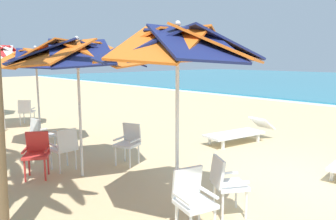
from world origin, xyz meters
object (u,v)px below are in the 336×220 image
object	(u,v)px
plastic_chair_2	(65,147)
plastic_chair_7	(26,110)
beach_umbrella_1	(77,54)
plastic_chair_1	(192,198)
beach_umbrella_0	(178,47)
plastic_chair_4	(37,152)
beach_umbrella_2	(36,59)
sun_lounger_2	(240,132)
plastic_chair_3	(129,141)
plastic_chair_5	(41,134)
plastic_chair_0	(226,182)

from	to	relation	value
plastic_chair_2	plastic_chair_7	bearing A→B (deg)	167.82
beach_umbrella_1	plastic_chair_1	bearing A→B (deg)	-0.09
plastic_chair_1	plastic_chair_2	distance (m)	3.43
beach_umbrella_0	plastic_chair_4	bearing A→B (deg)	-165.72
beach_umbrella_0	beach_umbrella_2	size ratio (longest dim) A/B	1.07
sun_lounger_2	beach_umbrella_2	bearing A→B (deg)	-128.82
sun_lounger_2	plastic_chair_4	bearing A→B (deg)	-102.06
beach_umbrella_0	beach_umbrella_1	size ratio (longest dim) A/B	1.03
plastic_chair_3	beach_umbrella_2	world-z (taller)	beach_umbrella_2
beach_umbrella_2	plastic_chair_1	bearing A→B (deg)	-3.15
beach_umbrella_2	sun_lounger_2	xyz separation A→B (m)	(3.30, 4.10, -1.94)
beach_umbrella_1	sun_lounger_2	xyz separation A→B (m)	(0.54, 4.41, -2.04)
plastic_chair_1	plastic_chair_5	bearing A→B (deg)	179.73
plastic_chair_3	sun_lounger_2	size ratio (longest dim) A/B	0.39
beach_umbrella_2	plastic_chair_4	bearing A→B (deg)	-23.23
beach_umbrella_0	plastic_chair_5	distance (m)	4.86
plastic_chair_3	beach_umbrella_2	bearing A→B (deg)	-163.68
plastic_chair_0	beach_umbrella_1	world-z (taller)	beach_umbrella_1
plastic_chair_2	plastic_chair_7	size ratio (longest dim) A/B	1.00
plastic_chair_1	plastic_chair_2	size ratio (longest dim) A/B	1.00
beach_umbrella_2	sun_lounger_2	world-z (taller)	beach_umbrella_2
beach_umbrella_0	sun_lounger_2	size ratio (longest dim) A/B	1.23
plastic_chair_0	plastic_chair_3	xyz separation A→B (m)	(-2.86, 0.37, 0.00)
plastic_chair_2	plastic_chair_3	distance (m)	1.31
plastic_chair_2	plastic_chair_3	bearing A→B (deg)	66.34
plastic_chair_0	plastic_chair_5	world-z (taller)	same
plastic_chair_0	plastic_chair_4	xyz separation A→B (m)	(-3.39, -1.39, 0.00)
beach_umbrella_0	plastic_chair_3	world-z (taller)	beach_umbrella_0
plastic_chair_1	sun_lounger_2	world-z (taller)	plastic_chair_1
beach_umbrella_2	plastic_chair_5	xyz separation A→B (m)	(0.77, -0.29, -1.72)
plastic_chair_2	beach_umbrella_1	bearing A→B (deg)	9.69
plastic_chair_4	beach_umbrella_1	bearing A→B (deg)	50.17
plastic_chair_0	plastic_chair_3	bearing A→B (deg)	172.63
plastic_chair_4	beach_umbrella_2	size ratio (longest dim) A/B	0.34
plastic_chair_1	sun_lounger_2	xyz separation A→B (m)	(-2.36, 4.41, -0.22)
plastic_chair_0	plastic_chair_1	world-z (taller)	same
beach_umbrella_1	beach_umbrella_2	xyz separation A→B (m)	(-2.76, 0.31, -0.10)
plastic_chair_5	plastic_chair_2	bearing A→B (deg)	-4.28
beach_umbrella_1	plastic_chair_2	size ratio (longest dim) A/B	3.06
beach_umbrella_1	sun_lounger_2	size ratio (longest dim) A/B	1.19
beach_umbrella_0	plastic_chair_2	world-z (taller)	beach_umbrella_0
plastic_chair_7	plastic_chair_0	bearing A→B (deg)	-1.97
beach_umbrella_0	plastic_chair_1	size ratio (longest dim) A/B	3.16
plastic_chair_3	plastic_chair_5	distance (m)	2.27
beach_umbrella_0	sun_lounger_2	world-z (taller)	beach_umbrella_0
beach_umbrella_2	sun_lounger_2	size ratio (longest dim) A/B	1.15
plastic_chair_4	sun_lounger_2	size ratio (longest dim) A/B	0.39
beach_umbrella_1	plastic_chair_5	bearing A→B (deg)	179.46
beach_umbrella_0	beach_umbrella_2	distance (m)	5.25
beach_umbrella_1	plastic_chair_3	bearing A→B (deg)	90.12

